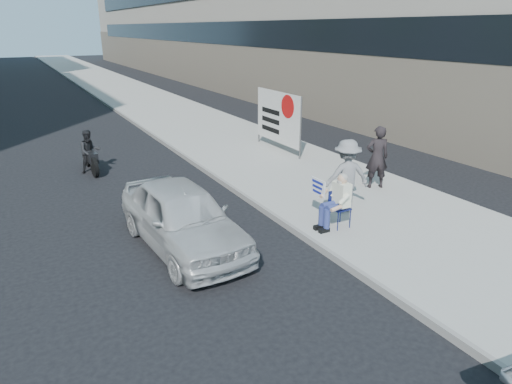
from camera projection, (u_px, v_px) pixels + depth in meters
ground at (271, 275)px, 8.93m from camera, size 160.00×160.00×0.00m
near_sidewalk at (160, 107)px, 27.22m from camera, size 5.00×120.00×0.15m
seated_protester at (336, 198)px, 10.48m from camera, size 0.83×1.12×1.31m
jogger at (346, 176)px, 11.35m from camera, size 1.34×0.98×1.86m
pedestrian_woman at (377, 157)px, 13.10m from camera, size 0.78×0.67×1.82m
protest_banner at (278, 117)px, 17.08m from camera, size 0.08×3.06×2.20m
white_sedan_near at (182, 217)px, 9.86m from camera, size 1.97×4.31×1.43m
motorcycle at (90, 153)px, 15.12m from camera, size 0.73×2.05×1.42m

